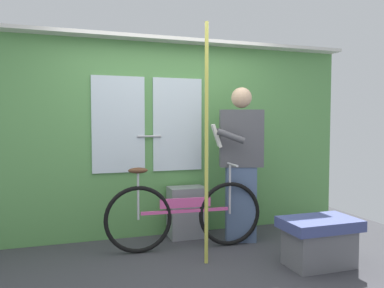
{
  "coord_description": "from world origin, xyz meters",
  "views": [
    {
      "loc": [
        -1.11,
        -3.25,
        1.34
      ],
      "look_at": [
        0.18,
        0.65,
        1.11
      ],
      "focal_mm": 35.4,
      "sensor_mm": 36.0,
      "label": 1
    }
  ],
  "objects": [
    {
      "name": "train_door_wall",
      "position": [
        -0.01,
        1.15,
        1.21
      ],
      "size": [
        4.7,
        0.28,
        2.32
      ],
      "color": "#56934C",
      "rests_on": "ground_plane"
    },
    {
      "name": "trash_bin_by_wall",
      "position": [
        0.21,
        0.94,
        0.3
      ],
      "size": [
        0.42,
        0.28,
        0.59
      ],
      "primitive_type": "cube",
      "color": "gray",
      "rests_on": "ground_plane"
    },
    {
      "name": "bench_seat_corner",
      "position": [
        1.12,
        -0.31,
        0.24
      ],
      "size": [
        0.7,
        0.44,
        0.45
      ],
      "color": "#3D477F",
      "rests_on": "ground_plane"
    },
    {
      "name": "ground_plane",
      "position": [
        0.0,
        0.0,
        -0.02
      ],
      "size": [
        5.7,
        3.92,
        0.04
      ],
      "primitive_type": "cube",
      "color": "#38383D"
    },
    {
      "name": "passenger_reading_newspaper",
      "position": [
        0.74,
        0.61,
        0.92
      ],
      "size": [
        0.63,
        0.57,
        1.74
      ],
      "rotation": [
        0.0,
        0.0,
        2.83
      ],
      "color": "slate",
      "rests_on": "ground_plane"
    },
    {
      "name": "bicycle_near_door",
      "position": [
        0.06,
        0.53,
        0.37
      ],
      "size": [
        1.69,
        0.44,
        0.91
      ],
      "rotation": [
        0.0,
        0.0,
        -0.07
      ],
      "color": "black",
      "rests_on": "ground_plane"
    },
    {
      "name": "handrail_pole",
      "position": [
        0.14,
        0.09,
        1.14
      ],
      "size": [
        0.04,
        0.04,
        2.28
      ],
      "primitive_type": "cylinder",
      "color": "#C6C14C",
      "rests_on": "ground_plane"
    }
  ]
}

